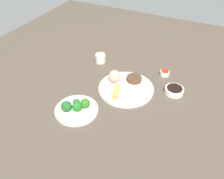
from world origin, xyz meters
The scene contains 16 objects.
tabletop centered at (0.00, 0.00, 0.01)m, with size 2.20×2.20×0.02m, color #4E4237.
main_plate centered at (0.00, 0.00, 0.03)m, with size 0.30×0.30×0.02m, color white.
rice_scoop centered at (0.02, 0.08, 0.07)m, with size 0.07×0.07×0.07m, color tan.
spring_roll centered at (-0.07, 0.02, 0.05)m, with size 0.10×0.03×0.03m, color gold.
crab_rangoon_wonton centered at (-0.02, -0.07, 0.04)m, with size 0.07×0.06×0.01m, color beige.
stir_fry_heap centered at (0.08, -0.01, 0.05)m, with size 0.09×0.09×0.02m, color #4C3323.
broccoli_plate centered at (-0.26, 0.15, 0.03)m, with size 0.21×0.21×0.01m, color white.
broccoli_floret_0 centered at (-0.26, 0.14, 0.06)m, with size 0.05×0.05×0.05m, color #207223.
broccoli_floret_1 centered at (-0.29, 0.19, 0.06)m, with size 0.05×0.05×0.05m, color #1E5F26.
broccoli_floret_2 centered at (-0.23, 0.17, 0.05)m, with size 0.04×0.04×0.04m, color #2E6C30.
broccoli_floret_3 centered at (-0.23, 0.12, 0.06)m, with size 0.05×0.05×0.05m, color #2F6D1E.
soy_sauce_bowl centered at (0.09, -0.24, 0.04)m, with size 0.10×0.10×0.03m, color white.
soy_sauce_bowl_liquid centered at (0.09, -0.24, 0.05)m, with size 0.08×0.08×0.00m, color black.
sauce_ramekin_sweet_and_sour centered at (0.23, -0.15, 0.03)m, with size 0.05×0.05×0.03m, color white.
sauce_ramekin_sweet_and_sour_liquid centered at (0.23, -0.15, 0.05)m, with size 0.04×0.04×0.00m, color red.
teacup centered at (0.19, 0.26, 0.05)m, with size 0.06×0.06×0.05m, color silver.
Camera 1 is at (-0.93, -0.37, 0.83)m, focal length 37.94 mm.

